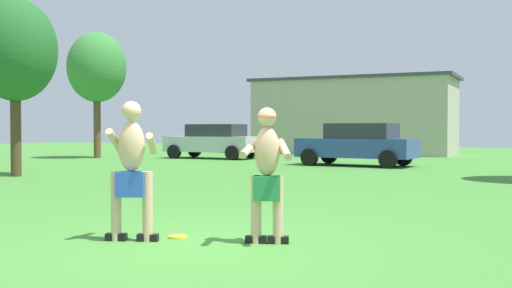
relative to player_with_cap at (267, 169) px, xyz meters
name	(u,v)px	position (x,y,z in m)	size (l,w,h in m)	color
ground_plane	(196,245)	(-0.75, -0.43, -0.91)	(80.00, 80.00, 0.00)	#428433
player_with_cap	(267,169)	(0.00, 0.00, 0.00)	(0.69, 0.70, 1.67)	black
player_in_blue	(132,167)	(-1.59, -0.56, 0.01)	(0.74, 0.71, 1.74)	black
frisbee	(178,237)	(-1.19, -0.14, -0.90)	(0.25, 0.25, 0.03)	yellow
car_blue_near_post	(358,144)	(-3.20, 15.29, -0.09)	(4.44, 2.34, 1.58)	#2D478C
car_silver_far_end	(213,141)	(-10.71, 17.73, -0.09)	(4.30, 2.03, 1.58)	silver
outbuilding_behind_lot	(354,116)	(-6.33, 25.59, 1.15)	(10.85, 4.61, 4.11)	#B2A893
tree_left_field	(97,68)	(-15.86, 15.82, 3.30)	(2.73, 2.73, 5.88)	brown
tree_behind_players	(15,50)	(-10.83, 6.25, 2.74)	(2.39, 2.39, 5.18)	#4C3823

